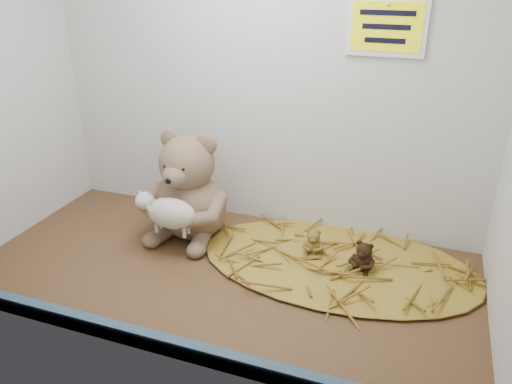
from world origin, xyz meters
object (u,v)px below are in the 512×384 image
(main_teddy, at_px, (190,185))
(toy_lamb, at_px, (171,213))
(mini_teddy_tan, at_px, (313,240))
(mini_teddy_brown, at_px, (364,255))

(main_teddy, xyz_separation_m, toy_lamb, (0.00, -0.11, -0.03))
(mini_teddy_tan, distance_m, mini_teddy_brown, 0.14)
(toy_lamb, bearing_deg, mini_teddy_tan, 16.97)
(main_teddy, distance_m, mini_teddy_brown, 0.48)
(toy_lamb, bearing_deg, main_teddy, 90.00)
(main_teddy, height_order, toy_lamb, main_teddy)
(main_teddy, height_order, mini_teddy_tan, main_teddy)
(main_teddy, distance_m, mini_teddy_tan, 0.36)
(main_teddy, xyz_separation_m, mini_teddy_brown, (0.47, -0.04, -0.10))
(toy_lamb, xyz_separation_m, mini_teddy_tan, (0.34, 0.10, -0.07))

